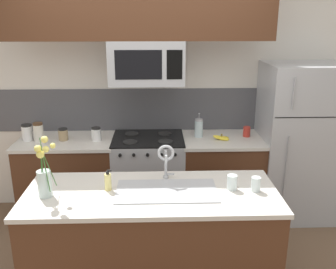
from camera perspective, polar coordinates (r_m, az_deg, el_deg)
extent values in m
plane|color=brown|center=(3.63, -3.08, -19.13)|extent=(10.00, 10.00, 0.00)
cube|color=silver|center=(4.27, 1.00, 5.96)|extent=(5.20, 0.10, 2.60)
cube|color=#4C4C51|center=(4.25, -3.02, 3.79)|extent=(3.58, 0.01, 0.48)
cube|color=#4C2B19|center=(4.29, -14.80, -6.76)|extent=(0.99, 0.62, 0.88)
cube|color=beige|center=(4.12, -15.30, -1.00)|extent=(1.02, 0.65, 0.03)
cube|color=#4C2B19|center=(4.24, 8.03, -6.62)|extent=(0.84, 0.62, 0.88)
cube|color=beige|center=(4.07, 8.30, -0.78)|extent=(0.87, 0.65, 0.03)
cube|color=#A8AAAF|center=(4.17, -2.95, -6.60)|extent=(0.76, 0.62, 0.91)
cube|color=black|center=(4.00, -3.05, -0.58)|extent=(0.76, 0.62, 0.01)
cylinder|color=black|center=(3.88, -5.79, -1.11)|extent=(0.15, 0.15, 0.01)
cylinder|color=black|center=(3.87, -0.39, -1.06)|extent=(0.15, 0.15, 0.01)
cylinder|color=black|center=(4.14, -5.55, 0.12)|extent=(0.15, 0.15, 0.01)
cylinder|color=black|center=(4.13, -0.49, 0.17)|extent=(0.15, 0.15, 0.01)
cylinder|color=black|center=(3.74, -7.33, -3.16)|extent=(0.03, 0.02, 0.03)
cylinder|color=black|center=(3.73, -5.23, -3.14)|extent=(0.03, 0.02, 0.03)
cylinder|color=black|center=(3.72, -3.13, -3.13)|extent=(0.03, 0.02, 0.03)
cylinder|color=black|center=(3.72, -1.02, -3.11)|extent=(0.03, 0.02, 0.03)
cylinder|color=black|center=(3.72, 1.09, -3.08)|extent=(0.03, 0.02, 0.03)
cube|color=#A8AAAF|center=(3.81, -3.26, 10.93)|extent=(0.74, 0.40, 0.43)
cube|color=black|center=(3.61, -4.53, 10.52)|extent=(0.45, 0.00, 0.28)
cube|color=black|center=(3.61, 1.00, 10.57)|extent=(0.15, 0.00, 0.28)
cube|color=#4C2B19|center=(3.75, -4.61, 18.71)|extent=(2.59, 0.34, 0.60)
cube|color=#A8AAAF|center=(4.33, 19.31, -1.05)|extent=(0.85, 0.72, 1.70)
cube|color=black|center=(3.91, 21.71, 2.44)|extent=(0.81, 0.00, 0.01)
cylinder|color=#99999E|center=(3.75, 18.63, 5.92)|extent=(0.01, 0.01, 0.31)
cylinder|color=#99999E|center=(3.96, 17.56, -4.74)|extent=(0.01, 0.01, 0.65)
cylinder|color=silver|center=(4.20, -20.66, 0.19)|extent=(0.11, 0.11, 0.16)
cylinder|color=black|center=(4.18, -20.79, 1.32)|extent=(0.11, 0.11, 0.02)
cylinder|color=silver|center=(4.13, -19.12, 0.23)|extent=(0.10, 0.10, 0.18)
cylinder|color=#4C331E|center=(4.11, -19.26, 1.54)|extent=(0.10, 0.10, 0.02)
cylinder|color=#997F5B|center=(4.10, -15.68, -0.06)|extent=(0.10, 0.10, 0.11)
cylinder|color=black|center=(4.08, -15.75, 0.79)|extent=(0.10, 0.10, 0.01)
cylinder|color=silver|center=(4.01, -10.88, -0.01)|extent=(0.10, 0.10, 0.13)
cylinder|color=black|center=(3.99, -10.93, 0.95)|extent=(0.10, 0.10, 0.01)
ellipsoid|color=yellow|center=(3.99, 8.05, -0.56)|extent=(0.17, 0.10, 0.06)
ellipsoid|color=yellow|center=(4.01, 8.08, -0.48)|extent=(0.18, 0.06, 0.07)
ellipsoid|color=yellow|center=(3.99, 8.20, -0.56)|extent=(0.18, 0.05, 0.07)
ellipsoid|color=yellow|center=(4.01, 8.27, -0.48)|extent=(0.17, 0.11, 0.06)
cylinder|color=brown|center=(3.99, 8.17, -0.13)|extent=(0.02, 0.02, 0.03)
cylinder|color=silver|center=(4.06, 4.71, 0.89)|extent=(0.09, 0.09, 0.18)
cylinder|color=#A3A3AA|center=(4.03, 4.74, 2.25)|extent=(0.08, 0.08, 0.02)
cylinder|color=#A3A3AA|center=(4.02, 4.76, 2.73)|extent=(0.01, 0.01, 0.05)
sphere|color=#A3A3AA|center=(4.01, 4.77, 3.18)|extent=(0.02, 0.02, 0.02)
cylinder|color=#B22D23|center=(4.15, 11.89, 0.44)|extent=(0.08, 0.08, 0.11)
cube|color=#4C2B19|center=(3.09, -2.42, -16.54)|extent=(1.88, 0.72, 0.88)
cube|color=beige|center=(2.86, -2.54, -8.99)|extent=(1.91, 0.75, 0.03)
cube|color=#ADAFB5|center=(2.85, -0.21, -8.58)|extent=(0.76, 0.40, 0.01)
cube|color=#ADAFB5|center=(2.88, -3.74, -10.02)|extent=(0.30, 0.30, 0.15)
cube|color=#ADAFB5|center=(2.89, 3.31, -9.92)|extent=(0.30, 0.30, 0.15)
cylinder|color=#B7BABF|center=(3.06, -0.34, -6.48)|extent=(0.04, 0.04, 0.02)
cylinder|color=#B7BABF|center=(3.01, -0.34, -4.40)|extent=(0.02, 0.02, 0.22)
torus|color=#B7BABF|center=(2.92, -0.32, -2.82)|extent=(0.13, 0.02, 0.13)
cylinder|color=#B7BABF|center=(2.88, -0.29, -3.76)|extent=(0.02, 0.02, 0.06)
cube|color=#B7BABF|center=(3.05, 0.32, -6.05)|extent=(0.07, 0.01, 0.01)
cylinder|color=#DBCC75|center=(2.88, -9.14, -7.17)|extent=(0.05, 0.05, 0.13)
cylinder|color=black|center=(2.85, -9.21, -5.76)|extent=(0.02, 0.02, 0.02)
cube|color=black|center=(2.84, -8.91, -5.43)|extent=(0.03, 0.01, 0.01)
cylinder|color=silver|center=(2.90, 9.72, -7.19)|extent=(0.08, 0.08, 0.12)
cylinder|color=silver|center=(2.91, 13.23, -7.38)|extent=(0.07, 0.07, 0.11)
cylinder|color=silver|center=(2.88, -18.28, -7.13)|extent=(0.10, 0.10, 0.20)
cylinder|color=silver|center=(2.90, -18.16, -8.28)|extent=(0.09, 0.09, 0.06)
cylinder|color=#386B2D|center=(2.82, -18.54, -5.43)|extent=(0.01, 0.04, 0.28)
sphere|color=#EFE066|center=(2.76, -18.89, -2.88)|extent=(0.06, 0.06, 0.06)
cylinder|color=#386B2D|center=(2.84, -17.69, -4.80)|extent=(0.08, 0.04, 0.31)
sphere|color=#EFE066|center=(2.79, -17.16, -1.64)|extent=(0.04, 0.04, 0.04)
cylinder|color=#386B2D|center=(2.79, -18.25, -4.41)|extent=(0.05, 0.05, 0.39)
sphere|color=#EFE066|center=(2.69, -18.30, -0.72)|extent=(0.05, 0.05, 0.05)
cylinder|color=#386B2D|center=(2.79, -18.17, -5.10)|extent=(0.06, 0.07, 0.32)
sphere|color=#EFE066|center=(2.70, -18.12, -2.15)|extent=(0.05, 0.05, 0.05)
cylinder|color=#386B2D|center=(2.81, -18.71, -5.03)|extent=(0.01, 0.04, 0.32)
sphere|color=#EFE066|center=(2.74, -19.25, -2.05)|extent=(0.05, 0.05, 0.05)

